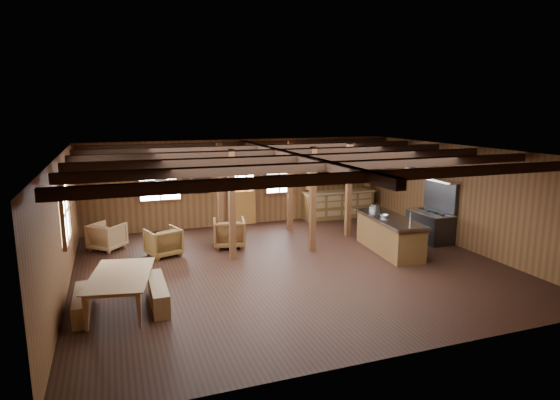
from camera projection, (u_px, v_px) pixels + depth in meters
name	position (u px, v px, depth m)	size (l,w,h in m)	color
room	(291.00, 210.00, 11.12)	(10.04, 9.04, 2.84)	black
ceiling_joists	(289.00, 156.00, 11.04)	(9.80, 8.82, 0.18)	black
timber_posts	(282.00, 194.00, 13.21)	(3.95, 2.35, 2.80)	#4E2F16
back_door	(242.00, 198.00, 15.33)	(1.02, 0.08, 2.15)	brown
window_back_left	(160.00, 181.00, 14.33)	(1.32, 0.06, 1.32)	white
window_back_right	(279.00, 175.00, 15.63)	(1.02, 0.06, 1.32)	white
window_left	(65.00, 213.00, 9.89)	(0.14, 1.24, 1.32)	white
notice_boards	(196.00, 178.00, 14.68)	(1.08, 0.03, 0.90)	beige
back_counter	(338.00, 201.00, 16.29)	(2.55, 0.60, 2.45)	brown
pendant_lamps	(188.00, 174.00, 11.13)	(1.86, 2.36, 0.66)	#2F2F32
pot_rack	(406.00, 166.00, 12.30)	(0.38, 3.00, 0.44)	#2F2F32
kitchen_island	(389.00, 234.00, 12.46)	(1.10, 2.57, 1.20)	brown
step_stool	(384.00, 242.00, 12.77)	(0.44, 0.31, 0.39)	olive
commercial_range	(431.00, 220.00, 13.52)	(0.77, 1.45, 1.79)	#2F2F32
dining_table	(123.00, 291.00, 8.92)	(1.95, 1.08, 0.68)	#9B6F46
bench_wall	(82.00, 304.00, 8.70)	(0.27, 1.45, 0.40)	olive
bench_aisle	(158.00, 293.00, 9.16)	(0.30, 1.61, 0.44)	olive
armchair_a	(163.00, 242.00, 12.13)	(0.79, 0.81, 0.74)	brown
armchair_b	(229.00, 233.00, 12.90)	(0.84, 0.87, 0.79)	brown
armchair_c	(107.00, 236.00, 12.67)	(0.79, 0.81, 0.74)	#9A7046
counter_pot	(374.00, 207.00, 13.30)	(0.27, 0.27, 0.16)	#B0B3B7
bowl	(384.00, 216.00, 12.41)	(0.24, 0.24, 0.06)	silver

